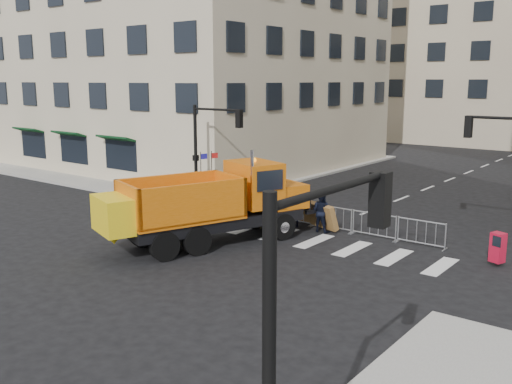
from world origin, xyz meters
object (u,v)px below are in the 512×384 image
Objects in this scene: cop_b at (321,211)px; cop_c at (295,210)px; cop_a at (285,208)px; plow_truck at (209,203)px; worker at (268,187)px; newspaper_box at (498,247)px.

cop_c is (-1.39, 0.00, -0.13)m from cop_b.
cop_c is at bearing -2.69° from cop_b.
cop_a is 1.23× the size of cop_c.
plow_truck is 5.32× the size of cop_a.
worker is (-4.70, 2.34, 0.23)m from cop_b.
cop_a is at bearing 21.38° from cop_b.
cop_a is 1.79× the size of newspaper_box.
cop_a is 1.66m from cop_b.
cop_c is at bearing -159.97° from newspaper_box.
cop_a is 1.06× the size of cop_b.
cop_a is at bearing 3.24° from plow_truck.
plow_truck reaches higher than cop_c.
newspaper_box is at bearing -174.34° from cop_a.
worker reaches higher than cop_a.
cop_b is (2.65, 4.50, -0.82)m from plow_truck.
worker is (-3.18, 3.02, 0.18)m from cop_a.
plow_truck is 5.63× the size of cop_b.
cop_c is 1.45× the size of newspaper_box.
worker reaches higher than cop_c.
worker reaches higher than cop_b.
cop_c is 4.07m from worker.
cop_b reaches higher than newspaper_box.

